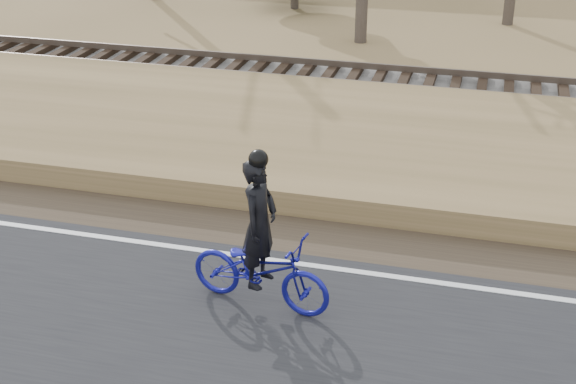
# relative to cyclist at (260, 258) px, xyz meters

# --- Properties ---
(ground) EXTENTS (120.00, 120.00, 0.00)m
(ground) POSITION_rel_cyclist_xyz_m (-1.04, 0.97, -0.79)
(ground) COLOR #98794D
(ground) RESTS_ON ground
(road) EXTENTS (120.00, 6.00, 0.06)m
(road) POSITION_rel_cyclist_xyz_m (-1.04, -1.53, -0.76)
(road) COLOR black
(road) RESTS_ON ground
(edge_line) EXTENTS (120.00, 0.12, 0.01)m
(edge_line) POSITION_rel_cyclist_xyz_m (-1.04, 1.17, -0.72)
(edge_line) COLOR silver
(edge_line) RESTS_ON road
(shoulder) EXTENTS (120.00, 1.60, 0.04)m
(shoulder) POSITION_rel_cyclist_xyz_m (-1.04, 2.17, -0.77)
(shoulder) COLOR #473A2B
(shoulder) RESTS_ON ground
(embankment) EXTENTS (120.00, 5.00, 0.44)m
(embankment) POSITION_rel_cyclist_xyz_m (-1.04, 5.17, -0.57)
(embankment) COLOR #98794D
(embankment) RESTS_ON ground
(ballast) EXTENTS (120.00, 3.00, 0.45)m
(ballast) POSITION_rel_cyclist_xyz_m (-1.04, 8.97, -0.56)
(ballast) COLOR slate
(ballast) RESTS_ON ground
(railroad) EXTENTS (120.00, 2.40, 0.29)m
(railroad) POSITION_rel_cyclist_xyz_m (-1.04, 8.97, -0.26)
(railroad) COLOR black
(railroad) RESTS_ON ballast
(cyclist) EXTENTS (2.14, 1.04, 2.31)m
(cyclist) POSITION_rel_cyclist_xyz_m (0.00, 0.00, 0.00)
(cyclist) COLOR navy
(cyclist) RESTS_ON road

